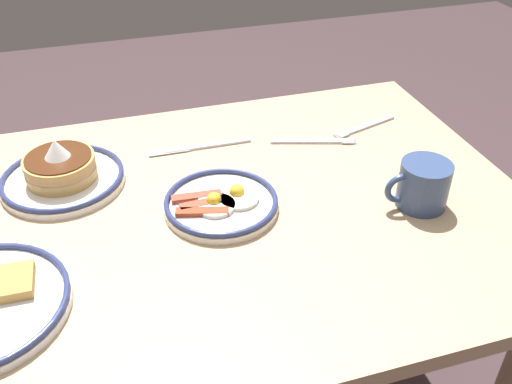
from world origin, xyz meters
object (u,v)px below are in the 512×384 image
at_px(plate_far_companion, 221,203).
at_px(fork_near, 314,141).
at_px(butter_knife, 200,147).
at_px(plate_near_main, 62,174).
at_px(coffee_mug, 423,184).
at_px(fork_far, 365,127).

distance_m(plate_far_companion, fork_near, 0.32).
distance_m(fork_near, butter_knife, 0.26).
bearing_deg(plate_far_companion, plate_near_main, -31.12).
distance_m(plate_far_companion, coffee_mug, 0.38).
distance_m(coffee_mug, fork_near, 0.30).
bearing_deg(coffee_mug, fork_near, -69.02).
relative_size(plate_near_main, butter_knife, 1.06).
height_order(coffee_mug, butter_knife, coffee_mug).
xyz_separation_m(fork_near, butter_knife, (0.25, -0.05, -0.00)).
distance_m(plate_near_main, fork_far, 0.69).
distance_m(fork_far, butter_knife, 0.39).
distance_m(coffee_mug, butter_knife, 0.49).
distance_m(plate_near_main, plate_far_companion, 0.33).
xyz_separation_m(plate_far_companion, fork_near, (-0.26, -0.18, -0.01)).
relative_size(fork_far, butter_knife, 0.77).
bearing_deg(plate_far_companion, butter_knife, -92.34).
xyz_separation_m(plate_near_main, plate_far_companion, (-0.28, 0.17, -0.01)).
height_order(plate_far_companion, fork_near, plate_far_companion).
distance_m(plate_far_companion, butter_knife, 0.23).
bearing_deg(plate_near_main, butter_knife, -168.66).
xyz_separation_m(fork_far, butter_knife, (0.39, -0.02, -0.00)).
distance_m(plate_far_companion, fork_far, 0.45).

